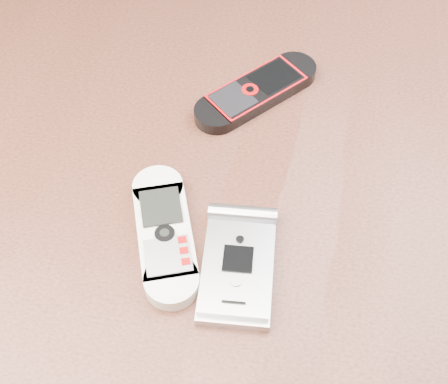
{
  "coord_description": "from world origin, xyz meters",
  "views": [
    {
      "loc": [
        0.06,
        -0.33,
        1.22
      ],
      "look_at": [
        0.01,
        0.0,
        0.76
      ],
      "focal_mm": 50.0,
      "sensor_mm": 36.0,
      "label": 1
    }
  ],
  "objects_px": {
    "table": "(219,255)",
    "motorola_razr": "(237,267)",
    "nokia_black_red": "(257,91)",
    "nokia_white": "(165,233)"
  },
  "relations": [
    {
      "from": "table",
      "to": "nokia_black_red",
      "type": "xyz_separation_m",
      "value": [
        0.02,
        0.14,
        0.11
      ]
    },
    {
      "from": "table",
      "to": "motorola_razr",
      "type": "xyz_separation_m",
      "value": [
        0.03,
        -0.08,
        0.11
      ]
    },
    {
      "from": "nokia_white",
      "to": "motorola_razr",
      "type": "bearing_deg",
      "value": -38.53
    },
    {
      "from": "table",
      "to": "nokia_white",
      "type": "height_order",
      "value": "nokia_white"
    },
    {
      "from": "nokia_white",
      "to": "motorola_razr",
      "type": "xyz_separation_m",
      "value": [
        0.07,
        -0.02,
        0.0
      ]
    },
    {
      "from": "nokia_black_red",
      "to": "motorola_razr",
      "type": "relative_size",
      "value": 1.28
    },
    {
      "from": "nokia_black_red",
      "to": "nokia_white",
      "type": "bearing_deg",
      "value": -63.69
    },
    {
      "from": "table",
      "to": "motorola_razr",
      "type": "bearing_deg",
      "value": -68.3
    },
    {
      "from": "nokia_black_red",
      "to": "motorola_razr",
      "type": "distance_m",
      "value": 0.21
    },
    {
      "from": "table",
      "to": "motorola_razr",
      "type": "distance_m",
      "value": 0.14
    }
  ]
}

